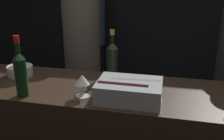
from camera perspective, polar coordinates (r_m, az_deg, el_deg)
The scene contains 7 objects.
ice_bin_with_bottles at distance 1.50m, azimuth 3.95°, elevation -4.51°, with size 0.38×0.28×0.12m.
bowl_white at distance 2.01m, azimuth -20.27°, elevation -0.08°, with size 0.19×0.19×0.07m.
wine_glass at distance 1.52m, azimuth -6.83°, elevation -2.39°, with size 0.09×0.09×0.14m.
red_wine_bottle_burgundy at distance 1.60m, azimuth -20.18°, elevation -0.45°, with size 0.07×0.07×0.38m.
champagne_bottle at distance 1.85m, azimuth 0.07°, elevation 2.87°, with size 0.09×0.09×0.35m.
person_in_hoodie at distance 3.56m, azimuth -4.69°, elevation 8.66°, with size 0.39×0.39×1.74m.
person_grey_polo at distance 2.50m, azimuth -6.78°, elevation 3.78°, with size 0.36×0.36×1.72m.
Camera 1 is at (0.34, -1.18, 1.63)m, focal length 40.00 mm.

